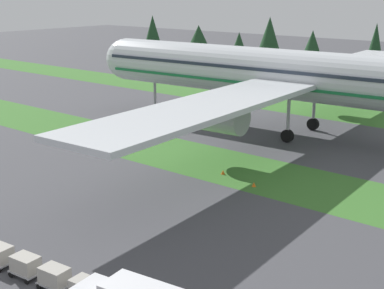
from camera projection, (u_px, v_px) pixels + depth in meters
The scene contains 9 objects.
grass_strip_near at pixel (251, 172), 60.94m from camera, with size 320.00×11.00×0.01m, color #3D752D.
grass_strip_far at pixel (373, 118), 86.21m from camera, with size 320.00×11.00×0.01m, color #3D752D.
airliner at pixel (288, 74), 74.94m from camera, with size 65.48×80.56×22.96m.
cargo_dolly_second at pixel (26, 265), 38.65m from camera, with size 2.33×1.70×1.55m.
cargo_dolly_third at pixel (55, 276), 37.09m from camera, with size 2.33×1.70×1.55m.
cargo_dolly_fourth at pixel (86, 289), 35.53m from camera, with size 2.33×1.70×1.55m.
taxiway_marker_0 at pixel (223, 172), 60.18m from camera, with size 0.44×0.44×0.45m, color orange.
taxiway_marker_1 at pixel (93, 143), 71.35m from camera, with size 0.44×0.44×0.61m, color orange.
taxiway_marker_2 at pixel (254, 184), 56.42m from camera, with size 0.44×0.44×0.46m, color orange.
Camera 1 is at (31.71, -8.86, 19.50)m, focal length 51.95 mm.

